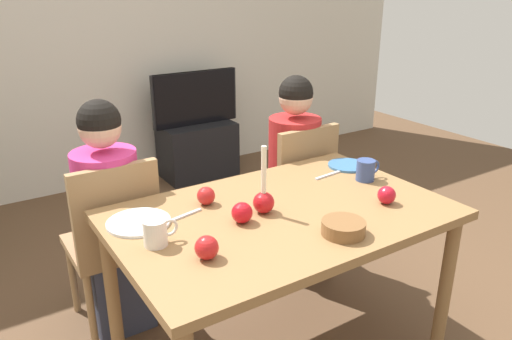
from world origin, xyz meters
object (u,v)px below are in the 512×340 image
Objects in this scene: tv_stand at (198,150)px; mug_left at (156,232)px; plate_left at (139,222)px; bowl_walnuts at (343,228)px; person_left_child at (111,223)px; apple_near_candle at (206,196)px; person_right_child at (294,177)px; chair_left at (114,236)px; plate_right at (348,165)px; apple_by_left_plate at (387,195)px; apple_far_edge at (242,212)px; dining_table at (281,229)px; apple_by_right_mug at (207,248)px; mug_right at (366,170)px; candle_centerpiece at (264,199)px; chair_right at (297,188)px; tv at (195,98)px.

mug_left is at bearing -119.33° from tv_stand.
plate_left is 1.50× the size of bowl_walnuts.
apple_near_candle is (0.31, -0.41, 0.22)m from person_left_child.
person_right_child is 8.77× the size of mug_left.
tv_stand is (0.18, 1.66, -0.33)m from person_right_child.
chair_left reaches higher than plate_right.
apple_far_edge reaches higher than apple_by_left_plate.
apple_by_right_mug is (-0.44, -0.17, 0.13)m from dining_table.
plate_right is at bearing 67.80° from apple_by_left_plate.
dining_table is at bearing 104.83° from bowl_walnuts.
plate_right is 0.20m from mug_right.
candle_centerpiece is 1.43× the size of plate_right.
apple_near_candle is at bearing -115.09° from tv_stand.
person_right_child reaches higher than chair_left.
apple_near_candle is at bearing 3.21° from plate_left.
apple_far_edge is (-0.93, -2.30, 0.55)m from tv_stand.
chair_right is at bearing -96.20° from tv_stand.
candle_centerpiece is at bearing -161.99° from plate_right.
candle_centerpiece reaches higher than mug_right.
plate_right is 1.49× the size of mug_right.
mug_left is (-1.10, -0.59, 0.29)m from chair_right.
person_left_child is 0.76m from apple_far_edge.
mug_right is at bearing -106.77° from plate_right.
person_left_child is at bearing 118.76° from apple_far_edge.
dining_table is 8.31× the size of bowl_walnuts.
person_left_child is 0.81m from candle_centerpiece.
mug_left is (-1.15, -0.23, 0.04)m from plate_right.
chair_left is 1.13m from bowl_walnuts.
tv_stand is (1.28, 1.69, -0.27)m from chair_left.
person_left_child is at bearing 89.47° from mug_left.
dining_table is 0.32m from bowl_walnuts.
chair_right is 0.85m from apple_by_left_plate.
chair_left is 0.46m from plate_left.
dining_table is 0.59m from plate_left.
person_left_child and person_right_child have the same top height.
bowl_walnuts is at bearing -13.41° from apple_by_right_mug.
mug_right is at bearing 6.58° from dining_table.
tv is 3.89× the size of plate_right.
chair_right is at bearing 25.60° from apple_near_candle.
candle_centerpiece is (-0.62, -0.61, 0.24)m from person_right_child.
chair_left is 0.83m from apple_by_right_mug.
apple_by_right_mug reaches higher than apple_near_candle.
apple_far_edge is (0.36, -0.01, -0.01)m from mug_left.
apple_near_candle is (-0.31, 0.52, 0.01)m from bowl_walnuts.
person_right_child is 1.00m from apple_far_edge.
tv reaches higher than chair_left.
plate_right is 0.84m from apple_near_candle.
dining_table is 17.63× the size of apple_near_candle.
bowl_walnuts is (0.62, -0.93, 0.21)m from person_left_child.
person_right_child is 1.07m from bowl_walnuts.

